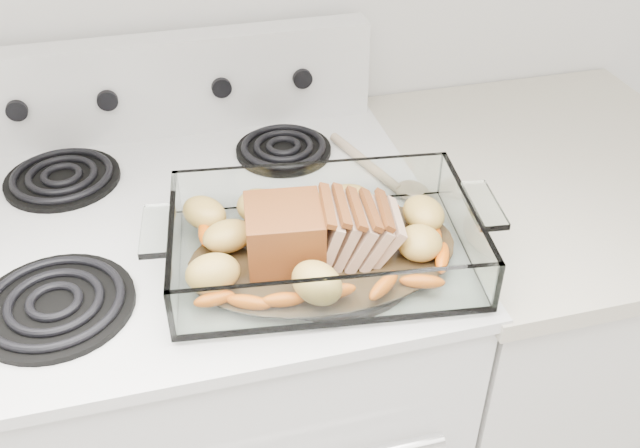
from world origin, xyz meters
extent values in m
cube|color=white|center=(0.00, 1.66, 0.46)|extent=(0.76, 0.65, 0.92)
cube|color=white|center=(0.00, 1.66, 0.93)|extent=(0.78, 0.67, 0.02)
cube|color=white|center=(0.00, 1.95, 1.03)|extent=(0.76, 0.06, 0.18)
cylinder|color=black|center=(-0.19, 1.50, 0.94)|extent=(0.21, 0.21, 0.01)
cylinder|color=black|center=(0.19, 1.50, 0.94)|extent=(0.25, 0.25, 0.01)
cylinder|color=black|center=(-0.19, 1.81, 0.94)|extent=(0.19, 0.19, 0.01)
cylinder|color=black|center=(0.19, 1.81, 0.94)|extent=(0.17, 0.17, 0.01)
cylinder|color=black|center=(-0.25, 1.92, 1.03)|extent=(0.04, 0.02, 0.04)
cylinder|color=black|center=(-0.10, 1.92, 1.03)|extent=(0.04, 0.02, 0.04)
cylinder|color=black|center=(0.10, 1.92, 1.03)|extent=(0.04, 0.02, 0.04)
cylinder|color=black|center=(0.25, 1.92, 1.03)|extent=(0.04, 0.02, 0.04)
cube|color=silver|center=(0.67, 1.66, 0.45)|extent=(0.55, 0.65, 0.90)
cube|color=beige|center=(0.67, 1.66, 0.92)|extent=(0.58, 0.68, 0.03)
cube|color=white|center=(0.18, 1.49, 0.95)|extent=(0.42, 0.28, 0.01)
cube|color=white|center=(0.18, 1.36, 0.99)|extent=(0.42, 0.01, 0.07)
cube|color=white|center=(0.18, 1.63, 0.99)|extent=(0.42, 0.01, 0.07)
cube|color=white|center=(-0.03, 1.49, 0.99)|extent=(0.01, 0.28, 0.07)
cube|color=white|center=(0.39, 1.49, 0.99)|extent=(0.01, 0.28, 0.07)
cylinder|color=#312414|center=(0.18, 1.49, 0.95)|extent=(0.24, 0.24, 0.00)
cube|color=brown|center=(0.12, 1.49, 0.99)|extent=(0.10, 0.10, 0.08)
cube|color=tan|center=(0.18, 1.49, 0.99)|extent=(0.04, 0.10, 0.08)
cube|color=tan|center=(0.20, 1.49, 0.99)|extent=(0.04, 0.10, 0.08)
cube|color=tan|center=(0.22, 1.49, 0.99)|extent=(0.04, 0.10, 0.07)
cube|color=tan|center=(0.24, 1.49, 0.99)|extent=(0.05, 0.09, 0.07)
cube|color=tan|center=(0.26, 1.49, 0.99)|extent=(0.05, 0.09, 0.06)
ellipsoid|color=#CF5C10|center=(0.03, 1.41, 0.96)|extent=(0.06, 0.02, 0.02)
ellipsoid|color=#CF5C10|center=(0.30, 1.41, 0.96)|extent=(0.06, 0.02, 0.02)
ellipsoid|color=#CF5C10|center=(0.34, 1.52, 0.96)|extent=(0.06, 0.02, 0.02)
ellipsoid|color=#CF5C10|center=(0.02, 1.54, 0.96)|extent=(0.06, 0.02, 0.02)
ellipsoid|color=#B19540|center=(0.02, 1.58, 0.98)|extent=(0.06, 0.06, 0.05)
ellipsoid|color=#B19540|center=(0.20, 1.59, 0.98)|extent=(0.06, 0.06, 0.05)
ellipsoid|color=#B19540|center=(0.31, 1.47, 0.98)|extent=(0.06, 0.06, 0.05)
cylinder|color=tan|center=(0.32, 1.73, 0.95)|extent=(0.07, 0.20, 0.02)
ellipsoid|color=tan|center=(0.36, 1.62, 0.95)|extent=(0.05, 0.07, 0.02)
camera|label=1|loc=(-0.02, 0.73, 1.59)|focal=40.00mm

